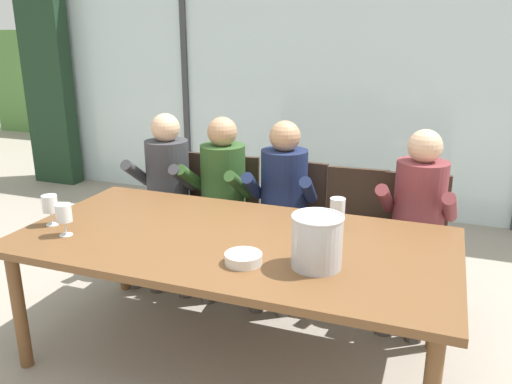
{
  "coord_description": "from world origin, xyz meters",
  "views": [
    {
      "loc": [
        0.99,
        -2.32,
        1.77
      ],
      "look_at": [
        0.0,
        0.35,
        0.88
      ],
      "focal_mm": 36.17,
      "sensor_mm": 36.0,
      "label": 1
    }
  ],
  "objects_px": {
    "chair_near_window_right": "(414,232)",
    "wine_glass_by_left_taster": "(338,207)",
    "chair_near_curtain": "(176,200)",
    "chair_left_of_center": "(229,207)",
    "wine_glass_center_pour": "(64,214)",
    "person_charcoal_jacket": "(163,184)",
    "dining_table": "(233,248)",
    "person_navy_polo": "(281,198)",
    "person_olive_shirt": "(218,191)",
    "ice_bucket_primary": "(317,241)",
    "chair_center": "(294,215)",
    "chair_right_of_center": "(354,225)",
    "tasting_bowl": "(243,258)",
    "person_maroon_top": "(417,213)",
    "wine_glass_near_bucket": "(50,205)"
  },
  "relations": [
    {
      "from": "chair_near_window_right",
      "to": "wine_glass_by_left_taster",
      "type": "bearing_deg",
      "value": -124.87
    },
    {
      "from": "chair_near_curtain",
      "to": "chair_left_of_center",
      "type": "distance_m",
      "value": 0.45
    },
    {
      "from": "wine_glass_center_pour",
      "to": "person_charcoal_jacket",
      "type": "bearing_deg",
      "value": 93.31
    },
    {
      "from": "dining_table",
      "to": "person_navy_polo",
      "type": "relative_size",
      "value": 1.91
    },
    {
      "from": "person_olive_shirt",
      "to": "ice_bucket_primary",
      "type": "height_order",
      "value": "person_olive_shirt"
    },
    {
      "from": "dining_table",
      "to": "wine_glass_by_left_taster",
      "type": "relative_size",
      "value": 13.2
    },
    {
      "from": "chair_left_of_center",
      "to": "person_charcoal_jacket",
      "type": "bearing_deg",
      "value": -169.29
    },
    {
      "from": "person_charcoal_jacket",
      "to": "wine_glass_by_left_taster",
      "type": "height_order",
      "value": "person_charcoal_jacket"
    },
    {
      "from": "dining_table",
      "to": "chair_center",
      "type": "bearing_deg",
      "value": 87.74
    },
    {
      "from": "chair_near_curtain",
      "to": "chair_right_of_center",
      "type": "bearing_deg",
      "value": -1.08
    },
    {
      "from": "chair_near_curtain",
      "to": "tasting_bowl",
      "type": "relative_size",
      "value": 4.99
    },
    {
      "from": "person_maroon_top",
      "to": "wine_glass_by_left_taster",
      "type": "bearing_deg",
      "value": -121.72
    },
    {
      "from": "chair_right_of_center",
      "to": "tasting_bowl",
      "type": "bearing_deg",
      "value": -106.92
    },
    {
      "from": "chair_left_of_center",
      "to": "person_navy_polo",
      "type": "distance_m",
      "value": 0.51
    },
    {
      "from": "ice_bucket_primary",
      "to": "wine_glass_near_bucket",
      "type": "distance_m",
      "value": 1.52
    },
    {
      "from": "ice_bucket_primary",
      "to": "wine_glass_center_pour",
      "type": "distance_m",
      "value": 1.35
    },
    {
      "from": "chair_left_of_center",
      "to": "wine_glass_near_bucket",
      "type": "height_order",
      "value": "wine_glass_near_bucket"
    },
    {
      "from": "person_olive_shirt",
      "to": "person_maroon_top",
      "type": "relative_size",
      "value": 1.0
    },
    {
      "from": "chair_center",
      "to": "wine_glass_center_pour",
      "type": "height_order",
      "value": "wine_glass_center_pour"
    },
    {
      "from": "person_navy_polo",
      "to": "dining_table",
      "type": "bearing_deg",
      "value": -95.12
    },
    {
      "from": "chair_near_curtain",
      "to": "ice_bucket_primary",
      "type": "bearing_deg",
      "value": -39.82
    },
    {
      "from": "dining_table",
      "to": "person_olive_shirt",
      "type": "relative_size",
      "value": 1.91
    },
    {
      "from": "chair_near_curtain",
      "to": "wine_glass_by_left_taster",
      "type": "height_order",
      "value": "wine_glass_by_left_taster"
    },
    {
      "from": "chair_center",
      "to": "person_olive_shirt",
      "type": "height_order",
      "value": "person_olive_shirt"
    },
    {
      "from": "chair_near_curtain",
      "to": "person_maroon_top",
      "type": "xyz_separation_m",
      "value": [
        1.78,
        -0.16,
        0.17
      ]
    },
    {
      "from": "chair_near_curtain",
      "to": "wine_glass_near_bucket",
      "type": "bearing_deg",
      "value": -95.33
    },
    {
      "from": "person_charcoal_jacket",
      "to": "person_navy_polo",
      "type": "bearing_deg",
      "value": -1.03
    },
    {
      "from": "wine_glass_center_pour",
      "to": "chair_near_window_right",
      "type": "bearing_deg",
      "value": 35.93
    },
    {
      "from": "ice_bucket_primary",
      "to": "tasting_bowl",
      "type": "bearing_deg",
      "value": -164.93
    },
    {
      "from": "dining_table",
      "to": "ice_bucket_primary",
      "type": "relative_size",
      "value": 9.15
    },
    {
      "from": "person_charcoal_jacket",
      "to": "person_maroon_top",
      "type": "relative_size",
      "value": 1.0
    },
    {
      "from": "dining_table",
      "to": "person_maroon_top",
      "type": "xyz_separation_m",
      "value": [
        0.88,
        0.85,
        0.02
      ]
    },
    {
      "from": "person_charcoal_jacket",
      "to": "wine_glass_center_pour",
      "type": "relative_size",
      "value": 6.91
    },
    {
      "from": "chair_near_curtain",
      "to": "chair_near_window_right",
      "type": "bearing_deg",
      "value": -0.69
    },
    {
      "from": "ice_bucket_primary",
      "to": "tasting_bowl",
      "type": "distance_m",
      "value": 0.35
    },
    {
      "from": "chair_center",
      "to": "wine_glass_near_bucket",
      "type": "xyz_separation_m",
      "value": [
        -1.07,
        -1.2,
        0.33
      ]
    },
    {
      "from": "ice_bucket_primary",
      "to": "person_charcoal_jacket",
      "type": "bearing_deg",
      "value": 143.81
    },
    {
      "from": "wine_glass_near_bucket",
      "to": "tasting_bowl",
      "type": "bearing_deg",
      "value": -4.41
    },
    {
      "from": "wine_glass_near_bucket",
      "to": "wine_glass_center_pour",
      "type": "bearing_deg",
      "value": -29.02
    },
    {
      "from": "person_navy_polo",
      "to": "ice_bucket_primary",
      "type": "relative_size",
      "value": 4.79
    },
    {
      "from": "chair_center",
      "to": "ice_bucket_primary",
      "type": "relative_size",
      "value": 3.52
    },
    {
      "from": "chair_near_window_right",
      "to": "person_maroon_top",
      "type": "distance_m",
      "value": 0.21
    },
    {
      "from": "chair_right_of_center",
      "to": "person_navy_polo",
      "type": "bearing_deg",
      "value": -168.9
    },
    {
      "from": "dining_table",
      "to": "tasting_bowl",
      "type": "distance_m",
      "value": 0.33
    },
    {
      "from": "person_navy_polo",
      "to": "tasting_bowl",
      "type": "relative_size",
      "value": 6.79
    },
    {
      "from": "chair_near_curtain",
      "to": "person_charcoal_jacket",
      "type": "height_order",
      "value": "person_charcoal_jacket"
    },
    {
      "from": "chair_left_of_center",
      "to": "wine_glass_by_left_taster",
      "type": "bearing_deg",
      "value": -43.21
    },
    {
      "from": "chair_left_of_center",
      "to": "wine_glass_center_pour",
      "type": "height_order",
      "value": "wine_glass_center_pour"
    },
    {
      "from": "chair_near_curtain",
      "to": "chair_left_of_center",
      "type": "height_order",
      "value": "same"
    },
    {
      "from": "chair_center",
      "to": "tasting_bowl",
      "type": "bearing_deg",
      "value": -81.69
    }
  ]
}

